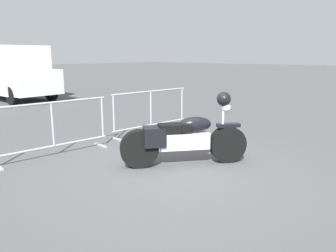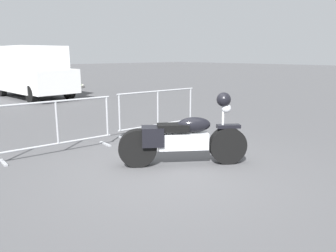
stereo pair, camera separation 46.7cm
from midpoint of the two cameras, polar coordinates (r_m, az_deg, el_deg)
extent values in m
plane|color=#4C4C4F|center=(5.62, -2.12, -7.89)|extent=(120.00, 120.00, 0.00)
cylinder|color=black|center=(6.05, 8.17, -3.18)|extent=(0.65, 0.55, 0.67)
cylinder|color=black|center=(5.75, -7.37, -3.98)|extent=(0.65, 0.55, 0.67)
cube|color=silver|center=(5.82, 0.60, -2.61)|extent=(0.85, 0.73, 0.29)
ellipsoid|color=black|center=(5.79, 2.44, 0.28)|extent=(0.63, 0.57, 0.27)
cube|color=black|center=(5.73, -1.24, -0.27)|extent=(0.61, 0.56, 0.13)
cube|color=black|center=(5.72, -4.76, -1.84)|extent=(0.50, 0.49, 0.34)
cube|color=black|center=(5.97, 8.28, 0.12)|extent=(0.42, 0.37, 0.06)
cylinder|color=silver|center=(5.91, 7.36, 1.42)|extent=(0.06, 0.06, 0.47)
sphere|color=silver|center=(5.89, 7.89, 3.18)|extent=(0.17, 0.17, 0.17)
sphere|color=black|center=(5.85, 7.45, 4.69)|extent=(0.25, 0.25, 0.25)
cylinder|color=#9EA0A5|center=(6.67, -21.63, 3.79)|extent=(2.30, 0.23, 0.04)
cylinder|color=#9EA0A5|center=(6.84, -21.07, -3.27)|extent=(2.30, 0.23, 0.04)
cylinder|color=#9EA0A5|center=(6.74, -21.34, 0.22)|extent=(0.05, 0.05, 0.85)
cylinder|color=#9EA0A5|center=(7.20, -13.20, 1.47)|extent=(0.05, 0.05, 0.85)
cube|color=#9EA0A5|center=(7.30, -13.44, -3.30)|extent=(0.10, 0.44, 0.03)
cylinder|color=#9EA0A5|center=(8.16, -4.69, 6.03)|extent=(2.30, 0.23, 0.04)
cylinder|color=#9EA0A5|center=(8.30, -4.59, 0.19)|extent=(2.30, 0.23, 0.04)
cylinder|color=#9EA0A5|center=(7.60, -11.19, 2.13)|extent=(0.05, 0.05, 0.85)
cylinder|color=#9EA0A5|center=(8.22, -4.64, 3.08)|extent=(0.05, 0.05, 0.85)
cylinder|color=#9EA0A5|center=(8.93, 0.94, 3.86)|extent=(0.05, 0.05, 0.85)
cube|color=#9EA0A5|center=(7.77, -10.56, -2.24)|extent=(0.10, 0.44, 0.03)
cube|color=#9EA0A5|center=(9.00, 0.60, -0.03)|extent=(0.10, 0.44, 0.03)
cube|color=white|center=(16.56, -27.00, 8.83)|extent=(2.19, 4.19, 2.00)
cube|color=white|center=(14.33, -22.79, 6.98)|extent=(1.94, 0.99, 1.00)
cylinder|color=black|center=(15.13, -20.53, 5.56)|extent=(0.27, 0.73, 0.72)
cylinder|color=black|center=(14.38, -26.34, 4.75)|extent=(0.27, 0.73, 0.72)
cylinder|color=black|center=(18.06, -25.80, 6.09)|extent=(0.27, 0.73, 0.72)
cylinder|color=#ADA89E|center=(20.69, -23.18, 6.16)|extent=(3.51, 3.51, 0.14)
cylinder|color=#38662D|center=(20.69, -23.20, 6.38)|extent=(3.23, 3.23, 0.02)
sphere|color=#1E511E|center=(20.82, -23.70, 7.31)|extent=(0.82, 0.82, 0.82)
sphere|color=#286023|center=(21.43, -22.66, 7.63)|extent=(0.93, 0.93, 0.93)
camera|label=1|loc=(0.23, -92.21, -0.48)|focal=35.00mm
camera|label=2|loc=(0.23, 87.79, 0.48)|focal=35.00mm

